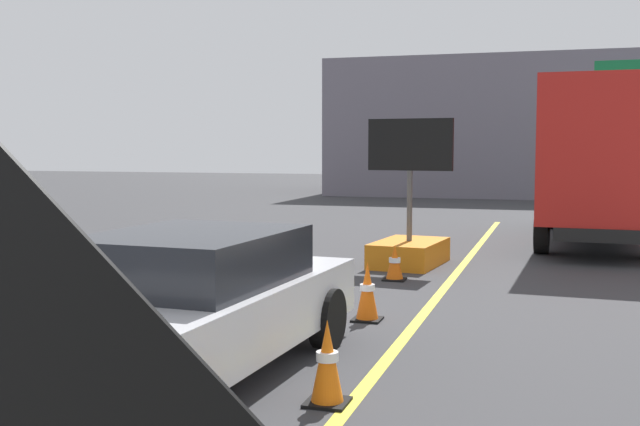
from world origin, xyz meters
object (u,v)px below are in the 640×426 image
(pickup_car, at_px, (183,306))
(traffic_cone_mid_lane, at_px, (327,363))
(arrow_board_trailer, at_px, (409,239))
(box_truck, at_px, (601,160))
(traffic_cone_far_lane, at_px, (367,292))
(traffic_cone_curbside, at_px, (395,263))

(pickup_car, bearing_deg, traffic_cone_mid_lane, -11.11)
(pickup_car, distance_m, traffic_cone_mid_lane, 1.56)
(arrow_board_trailer, bearing_deg, pickup_car, -95.51)
(box_truck, bearing_deg, traffic_cone_mid_lane, -102.68)
(traffic_cone_far_lane, bearing_deg, box_truck, 70.64)
(pickup_car, relative_size, traffic_cone_mid_lane, 6.64)
(box_truck, distance_m, pickup_car, 12.75)
(box_truck, relative_size, traffic_cone_curbside, 13.82)
(arrow_board_trailer, distance_m, traffic_cone_curbside, 1.70)
(arrow_board_trailer, height_order, traffic_cone_far_lane, arrow_board_trailer)
(traffic_cone_far_lane, bearing_deg, arrow_board_trailer, 94.17)
(pickup_car, relative_size, traffic_cone_curbside, 8.37)
(box_truck, xyz_separation_m, traffic_cone_curbside, (-3.45, -6.04, -1.61))
(traffic_cone_mid_lane, relative_size, traffic_cone_curbside, 1.26)
(traffic_cone_far_lane, bearing_deg, pickup_car, -110.33)
(pickup_car, relative_size, traffic_cone_far_lane, 6.51)
(box_truck, xyz_separation_m, traffic_cone_mid_lane, (-2.76, -12.25, -1.54))
(arrow_board_trailer, distance_m, traffic_cone_mid_lane, 7.93)
(box_truck, height_order, traffic_cone_mid_lane, box_truck)
(box_truck, relative_size, pickup_car, 1.65)
(traffic_cone_mid_lane, height_order, traffic_cone_curbside, traffic_cone_mid_lane)
(pickup_car, bearing_deg, traffic_cone_far_lane, 69.67)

